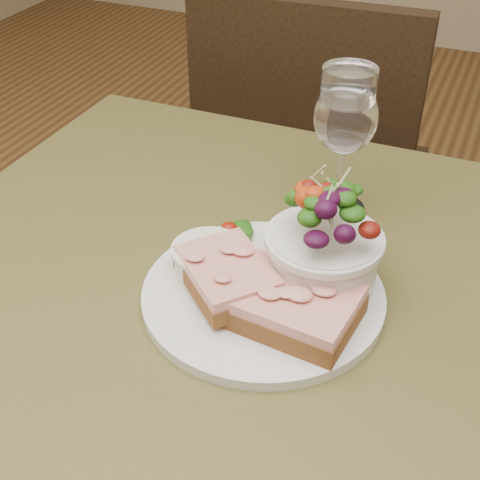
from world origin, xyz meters
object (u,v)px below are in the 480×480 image
at_px(cafe_table, 231,358).
at_px(sandwich_front, 291,305).
at_px(dinner_plate, 263,295).
at_px(wine_glass, 345,121).
at_px(sandwich_back, 227,275).
at_px(chair_far, 312,243).
at_px(ramekin, 208,259).
at_px(salad_bowl, 325,237).

height_order(cafe_table, sandwich_front, sandwich_front).
relative_size(dinner_plate, wine_glass, 1.48).
bearing_deg(sandwich_front, dinner_plate, 151.20).
bearing_deg(cafe_table, sandwich_back, -80.33).
relative_size(cafe_table, chair_far, 0.89).
xyz_separation_m(dinner_plate, ramekin, (-0.07, 0.00, 0.03)).
bearing_deg(salad_bowl, cafe_table, -154.35).
relative_size(salad_bowl, wine_glass, 0.73).
bearing_deg(ramekin, sandwich_back, -33.38).
xyz_separation_m(chair_far, sandwich_front, (0.19, -0.75, 0.49)).
bearing_deg(ramekin, wine_glass, 65.69).
height_order(sandwich_front, salad_bowl, salad_bowl).
distance_m(dinner_plate, sandwich_back, 0.05).
relative_size(sandwich_front, wine_glass, 0.79).
relative_size(ramekin, salad_bowl, 0.58).
bearing_deg(sandwich_front, ramekin, 169.53).
bearing_deg(chair_far, sandwich_back, 96.65).
bearing_deg(sandwich_front, cafe_table, 168.54).
relative_size(cafe_table, salad_bowl, 6.30).
height_order(dinner_plate, sandwich_front, sandwich_front).
bearing_deg(dinner_plate, wine_glass, 83.28).
bearing_deg(chair_far, wine_glass, 106.04).
xyz_separation_m(cafe_table, dinner_plate, (0.04, 0.00, 0.11)).
relative_size(chair_far, wine_glass, 5.14).
height_order(sandwich_front, wine_glass, wine_glass).
bearing_deg(chair_far, salad_bowl, 104.16).
height_order(cafe_table, ramekin, ramekin).
distance_m(sandwich_front, sandwich_back, 0.08).
xyz_separation_m(cafe_table, salad_bowl, (0.09, 0.04, 0.17)).
height_order(sandwich_front, ramekin, ramekin).
height_order(cafe_table, salad_bowl, salad_bowl).
relative_size(sandwich_back, ramekin, 1.81).
bearing_deg(wine_glass, sandwich_front, -85.65).
bearing_deg(sandwich_back, sandwich_front, 32.68).
bearing_deg(dinner_plate, sandwich_back, -153.19).
bearing_deg(salad_bowl, wine_glass, 99.85).
relative_size(chair_far, dinner_plate, 3.48).
bearing_deg(cafe_table, wine_glass, 73.64).
xyz_separation_m(chair_far, dinner_plate, (0.15, -0.72, 0.46)).
height_order(chair_far, wine_glass, wine_glass).
height_order(cafe_table, chair_far, chair_far).
distance_m(dinner_plate, ramekin, 0.07).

